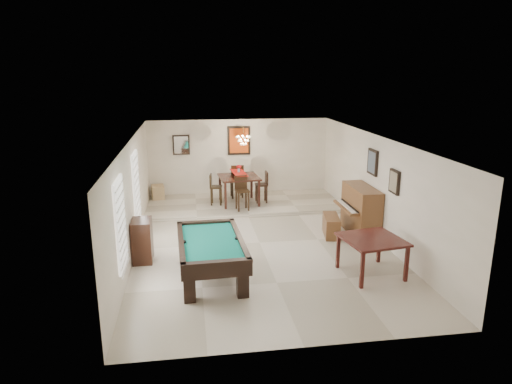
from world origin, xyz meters
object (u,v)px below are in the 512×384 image
object	(u,v)px
square_table	(371,256)
upright_piano	(355,211)
flower_vase	(239,169)
dining_chair_east	(261,187)
apothecary_chest	(142,241)
dining_chair_west	(216,189)
corner_bench	(158,192)
chandelier	(243,137)
dining_table	(239,188)
piano_bench	(331,226)
dining_chair_north	(237,181)
dining_chair_south	(242,193)
pool_table	(211,259)

from	to	relation	value
square_table	upright_piano	xyz separation A→B (m)	(0.52, 2.38, 0.23)
flower_vase	dining_chair_east	distance (m)	0.94
apothecary_chest	dining_chair_west	bearing A→B (deg)	63.78
square_table	corner_bench	size ratio (longest dim) A/B	2.42
dining_chair_east	chandelier	bearing A→B (deg)	-93.42
upright_piano	corner_bench	xyz separation A→B (m)	(-5.26, 3.84, -0.30)
dining_table	chandelier	size ratio (longest dim) A/B	1.98
square_table	piano_bench	xyz separation A→B (m)	(-0.11, 2.39, -0.14)
dining_table	dining_chair_north	size ratio (longest dim) A/B	1.08
dining_chair_north	square_table	bearing A→B (deg)	107.25
piano_bench	dining_chair_south	world-z (taller)	dining_chair_south
pool_table	chandelier	bearing A→B (deg)	73.01
dining_table	dining_chair_east	bearing A→B (deg)	1.19
upright_piano	piano_bench	xyz separation A→B (m)	(-0.63, 0.00, -0.38)
square_table	chandelier	distance (m)	5.99
pool_table	dining_chair_north	size ratio (longest dim) A/B	2.17
dining_chair_north	chandelier	distance (m)	1.67
dining_chair_south	dining_chair_west	xyz separation A→B (m)	(-0.73, 0.72, -0.03)
pool_table	flower_vase	distance (m)	5.13
upright_piano	dining_chair_east	distance (m)	3.54
apothecary_chest	square_table	bearing A→B (deg)	-16.61
apothecary_chest	dining_chair_east	size ratio (longest dim) A/B	0.98
square_table	piano_bench	distance (m)	2.39
square_table	apothecary_chest	xyz separation A→B (m)	(-4.79, 1.43, 0.08)
dining_chair_north	piano_bench	bearing A→B (deg)	117.14
dining_chair_west	chandelier	bearing A→B (deg)	-78.38
pool_table	piano_bench	world-z (taller)	pool_table
square_table	apothecary_chest	size ratio (longest dim) A/B	1.21
corner_bench	upright_piano	bearing A→B (deg)	-36.14
flower_vase	chandelier	size ratio (longest dim) A/B	0.41
dining_table	dining_chair_west	distance (m)	0.71
corner_bench	chandelier	xyz separation A→B (m)	(2.70, -0.89, 1.86)
dining_chair_east	corner_bench	world-z (taller)	dining_chair_east
pool_table	chandelier	xyz separation A→B (m)	(1.29, 4.98, 1.80)
dining_chair_south	dining_chair_west	size ratio (longest dim) A/B	1.07
piano_bench	chandelier	distance (m)	4.02
piano_bench	apothecary_chest	world-z (taller)	apothecary_chest
flower_vase	dining_chair_north	xyz separation A→B (m)	(0.00, 0.71, -0.56)
dining_table	dining_chair_south	world-z (taller)	dining_chair_south
chandelier	square_table	bearing A→B (deg)	-69.20
pool_table	apothecary_chest	bearing A→B (deg)	141.59
flower_vase	dining_chair_north	size ratio (longest dim) A/B	0.22
dining_chair_north	chandelier	bearing A→B (deg)	100.20
square_table	chandelier	bearing A→B (deg)	110.80
dining_table	dining_chair_west	xyz separation A→B (m)	(-0.71, -0.01, -0.01)
dining_chair_west	corner_bench	bearing A→B (deg)	70.72
dining_chair_east	piano_bench	bearing A→B (deg)	25.14
upright_piano	dining_chair_west	world-z (taller)	upright_piano
dining_chair_north	dining_chair_west	xyz separation A→B (m)	(-0.72, -0.72, -0.07)
square_table	dining_table	distance (m)	5.73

